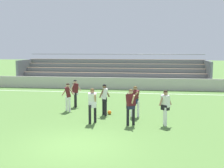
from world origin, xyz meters
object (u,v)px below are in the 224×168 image
object	(u,v)px
bleacher_stand	(112,72)
player_dark_wide_left	(75,91)
player_white_pressing_high	(104,97)
player_dark_deep_cover	(131,104)
player_white_dropping_back	(165,105)
player_dark_trailing_run	(68,95)
player_dark_wide_right	(135,99)
soccer_ball	(109,112)
player_white_on_ball	(92,102)

from	to	relation	value
bleacher_stand	player_dark_wide_left	world-z (taller)	bleacher_stand
player_white_pressing_high	player_dark_wide_left	distance (m)	2.91
player_dark_deep_cover	player_white_dropping_back	xyz separation A→B (m)	(1.59, 0.20, -0.03)
player_dark_deep_cover	player_dark_trailing_run	world-z (taller)	player_dark_deep_cover
player_dark_wide_right	player_dark_wide_left	distance (m)	4.31
player_dark_wide_right	player_dark_deep_cover	world-z (taller)	player_dark_deep_cover
player_white_pressing_high	player_dark_deep_cover	bearing A→B (deg)	-49.18
player_white_pressing_high	player_dark_wide_right	xyz separation A→B (m)	(1.64, -0.11, -0.04)
player_dark_trailing_run	player_dark_deep_cover	bearing A→B (deg)	-33.53
player_white_dropping_back	player_white_pressing_high	bearing A→B (deg)	153.14
bleacher_stand	player_dark_deep_cover	xyz separation A→B (m)	(2.85, -14.26, -0.29)
player_white_pressing_high	player_dark_deep_cover	world-z (taller)	player_dark_deep_cover
player_dark_deep_cover	player_dark_wide_left	xyz separation A→B (m)	(-3.67, 3.74, -0.02)
player_dark_wide_right	soccer_ball	xyz separation A→B (m)	(-1.41, 0.35, -0.86)
player_dark_wide_left	player_dark_trailing_run	distance (m)	1.25
bleacher_stand	player_white_pressing_high	bearing A→B (deg)	-84.00
player_white_on_ball	player_dark_trailing_run	bearing A→B (deg)	128.97
player_white_pressing_high	player_white_dropping_back	bearing A→B (deg)	-26.86
player_white_on_ball	player_dark_trailing_run	xyz separation A→B (m)	(-1.92, 2.38, -0.05)
player_dark_wide_left	player_dark_trailing_run	size ratio (longest dim) A/B	1.04
player_white_dropping_back	player_dark_trailing_run	size ratio (longest dim) A/B	1.03
player_white_dropping_back	player_dark_wide_right	bearing A→B (deg)	135.28
player_dark_wide_right	player_white_on_ball	distance (m)	2.49
player_dark_wide_right	player_white_on_ball	xyz separation A→B (m)	(-1.94, -1.55, 0.04)
bleacher_stand	player_dark_deep_cover	world-z (taller)	bleacher_stand
player_dark_deep_cover	player_dark_trailing_run	xyz separation A→B (m)	(-3.76, 2.49, -0.06)
player_white_dropping_back	player_dark_deep_cover	bearing A→B (deg)	-172.95
player_dark_deep_cover	soccer_ball	distance (m)	2.56
player_white_dropping_back	player_dark_trailing_run	distance (m)	5.82
player_white_pressing_high	player_white_dropping_back	xyz separation A→B (m)	(3.12, -1.58, -0.02)
bleacher_stand	player_white_dropping_back	xyz separation A→B (m)	(4.43, -14.07, -0.32)
player_white_pressing_high	player_dark_deep_cover	size ratio (longest dim) A/B	0.99
player_dark_wide_right	player_white_dropping_back	size ratio (longest dim) A/B	0.98
player_dark_wide_right	soccer_ball	size ratio (longest dim) A/B	7.42
player_dark_deep_cover	player_white_dropping_back	world-z (taller)	player_dark_deep_cover
player_dark_trailing_run	soccer_ball	world-z (taller)	player_dark_trailing_run
player_dark_wide_left	bleacher_stand	bearing A→B (deg)	85.51
player_white_on_ball	soccer_ball	bearing A→B (deg)	74.20
player_dark_deep_cover	player_dark_trailing_run	bearing A→B (deg)	146.47
player_white_on_ball	player_dark_deep_cover	size ratio (longest dim) A/B	0.99
player_dark_wide_right	player_dark_deep_cover	xyz separation A→B (m)	(-0.11, -1.66, 0.05)
player_dark_wide_left	player_dark_trailing_run	world-z (taller)	player_dark_wide_left
player_dark_wide_right	player_white_dropping_back	xyz separation A→B (m)	(1.48, -1.47, 0.02)
player_white_dropping_back	bleacher_stand	bearing A→B (deg)	107.49
player_white_pressing_high	soccer_ball	bearing A→B (deg)	45.47
player_white_pressing_high	player_white_on_ball	xyz separation A→B (m)	(-0.31, -1.66, 0.00)
player_white_dropping_back	player_dark_trailing_run	bearing A→B (deg)	156.75
bleacher_stand	soccer_ball	distance (m)	12.41
player_dark_wide_right	player_white_dropping_back	bearing A→B (deg)	-44.72
bleacher_stand	player_white_pressing_high	distance (m)	12.56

